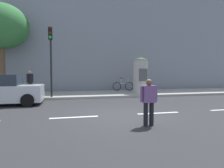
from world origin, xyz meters
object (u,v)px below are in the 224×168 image
poster_column (140,75)px  pedestrian_in_light_jacket (149,99)px  parked_car_dark (0,91)px  pedestrian_in_dark_shirt (30,81)px  pedestrian_tallest (143,79)px  traffic_light (51,51)px  street_tree (1,27)px  bicycle_leaning (123,86)px

poster_column → pedestrian_in_light_jacket: poster_column is taller
parked_car_dark → pedestrian_in_dark_shirt: bearing=75.2°
poster_column → pedestrian_tallest: bearing=62.6°
traffic_light → street_tree: size_ratio=0.67×
bicycle_leaning → parked_car_dark: bearing=-149.0°
traffic_light → poster_column: (6.30, 1.12, -1.53)m
pedestrian_in_dark_shirt → bicycle_leaning: pedestrian_in_dark_shirt is taller
parked_car_dark → traffic_light: bearing=33.9°
street_tree → pedestrian_tallest: bearing=0.5°
street_tree → pedestrian_in_light_jacket: (7.02, -9.72, -4.08)m
traffic_light → pedestrian_in_dark_shirt: (-1.53, 1.66, -1.91)m
parked_car_dark → poster_column: bearing=17.4°
pedestrian_in_dark_shirt → street_tree: bearing=150.8°
poster_column → bicycle_leaning: size_ratio=1.52×
street_tree → pedestrian_tallest: 11.40m
traffic_light → pedestrian_in_dark_shirt: bearing=132.7°
poster_column → parked_car_dark: poster_column is taller
bicycle_leaning → traffic_light: bearing=-150.3°
pedestrian_in_dark_shirt → traffic_light: bearing=-47.3°
traffic_light → pedestrian_tallest: 7.99m
poster_column → pedestrian_in_light_jacket: (-2.82, -8.05, -0.66)m
poster_column → bicycle_leaning: bearing=110.5°
pedestrian_in_dark_shirt → poster_column: bearing=-4.0°
traffic_light → parked_car_dark: size_ratio=1.06×
bicycle_leaning → street_tree: bearing=-177.7°
traffic_light → pedestrian_tallest: traffic_light is taller
pedestrian_tallest → traffic_light: bearing=-158.3°
street_tree → pedestrian_in_dark_shirt: (2.01, -1.12, -3.81)m
traffic_light → parked_car_dark: (-2.40, -1.61, -2.28)m
pedestrian_in_light_jacket → bicycle_leaning: pedestrian_in_light_jacket is taller
pedestrian_in_dark_shirt → pedestrian_tallest: 8.83m
pedestrian_tallest → bicycle_leaning: size_ratio=0.96×
pedestrian_in_light_jacket → pedestrian_tallest: 10.50m
traffic_light → pedestrian_in_light_jacket: traffic_light is taller
traffic_light → parked_car_dark: traffic_light is taller
traffic_light → poster_column: size_ratio=1.60×
bicycle_leaning → parked_car_dark: parked_car_dark is taller
traffic_light → bicycle_leaning: bearing=29.7°
street_tree → pedestrian_in_light_jacket: street_tree is taller
traffic_light → pedestrian_in_dark_shirt: size_ratio=2.58×
pedestrian_in_dark_shirt → pedestrian_tallest: (8.74, 1.22, 0.03)m
traffic_light → pedestrian_in_dark_shirt: 2.96m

